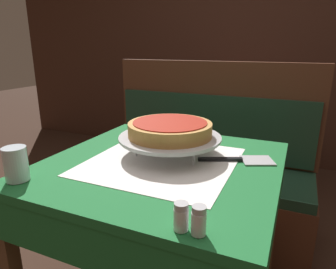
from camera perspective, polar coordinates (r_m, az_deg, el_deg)
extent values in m
cube|color=#1E6B33|center=(1.16, -1.15, -5.84)|extent=(0.86, 0.86, 0.03)
cube|color=white|center=(1.15, -1.15, -5.11)|extent=(0.54, 0.54, 0.00)
cube|color=#1E6B33|center=(1.19, -1.12, -9.73)|extent=(0.86, 0.86, 0.14)
cube|color=#4C331E|center=(1.81, -7.33, -10.60)|extent=(0.05, 0.05, 0.73)
cube|color=#4C331E|center=(1.60, 18.99, -15.40)|extent=(0.05, 0.05, 0.73)
cube|color=red|center=(2.72, 11.96, 7.08)|extent=(0.79, 0.79, 0.03)
cube|color=white|center=(2.71, 11.98, 7.41)|extent=(0.49, 0.49, 0.00)
cube|color=red|center=(2.73, 11.86, 5.35)|extent=(0.79, 0.79, 0.14)
cube|color=#4C331E|center=(2.57, 1.87, -1.93)|extent=(0.05, 0.05, 0.74)
cube|color=#4C331E|center=(2.42, 17.96, -4.02)|extent=(0.05, 0.05, 0.74)
cube|color=#4C331E|center=(3.22, 6.66, 1.81)|extent=(0.05, 0.05, 0.74)
cube|color=#4C331E|center=(3.10, 19.46, 0.35)|extent=(0.05, 0.05, 0.74)
cube|color=#4C2819|center=(2.05, 6.24, -12.59)|extent=(1.35, 0.49, 0.38)
cube|color=#193323|center=(1.95, 6.45, -6.88)|extent=(1.33, 0.48, 0.06)
cube|color=#4C2819|center=(2.04, 8.58, 4.54)|extent=(1.35, 0.06, 0.65)
cube|color=#193323|center=(2.02, 8.15, 1.62)|extent=(1.30, 0.02, 0.41)
cube|color=#3D2319|center=(3.22, 16.35, 16.20)|extent=(6.00, 0.04, 2.40)
cylinder|color=#ADADB2|center=(1.33, 2.94, -0.66)|extent=(0.01, 0.01, 0.06)
cylinder|color=#ADADB2|center=(1.20, -6.05, -2.68)|extent=(0.01, 0.01, 0.06)
cylinder|color=#ADADB2|center=(1.10, 4.91, -4.35)|extent=(0.01, 0.01, 0.06)
cylinder|color=#ADADB2|center=(1.19, 0.58, -1.15)|extent=(0.28, 0.28, 0.01)
cylinder|color=silver|center=(1.19, 0.58, -0.88)|extent=(0.40, 0.40, 0.01)
cylinder|color=silver|center=(1.19, 0.58, -0.51)|extent=(0.41, 0.41, 0.01)
cylinder|color=#C68E47|center=(1.18, 0.59, 0.97)|extent=(0.33, 0.33, 0.05)
cylinder|color=#A82314|center=(1.17, 0.59, 2.28)|extent=(0.29, 0.29, 0.01)
cube|color=#BCBCC1|center=(1.20, 16.64, -4.72)|extent=(0.15, 0.14, 0.00)
cube|color=black|center=(1.17, 9.88, -4.66)|extent=(0.16, 0.09, 0.01)
cylinder|color=silver|center=(1.09, -26.99, -5.01)|extent=(0.08, 0.08, 0.11)
cylinder|color=silver|center=(0.74, 2.50, -15.83)|extent=(0.04, 0.04, 0.06)
cylinder|color=#B7B7BC|center=(0.72, 2.54, -13.46)|extent=(0.03, 0.03, 0.02)
cylinder|color=silver|center=(0.73, 5.86, -16.48)|extent=(0.04, 0.04, 0.06)
cylinder|color=#B7B7BC|center=(0.71, 5.95, -14.03)|extent=(0.03, 0.03, 0.02)
cube|color=black|center=(2.60, 13.46, 7.30)|extent=(0.12, 0.12, 0.03)
cylinder|color=black|center=(2.59, 13.59, 9.15)|extent=(0.01, 0.01, 0.14)
cylinder|color=gold|center=(2.63, 13.71, 8.89)|extent=(0.04, 0.04, 0.11)
cylinder|color=white|center=(2.56, 13.41, 8.71)|extent=(0.04, 0.04, 0.11)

